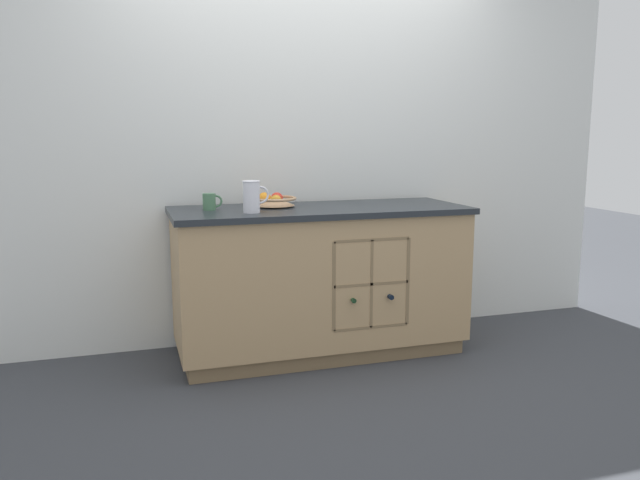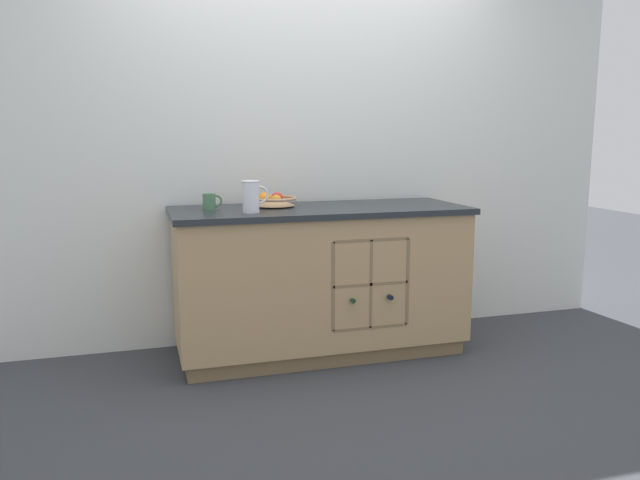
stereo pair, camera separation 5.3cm
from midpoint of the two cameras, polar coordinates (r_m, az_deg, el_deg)
The scene contains 6 objects.
ground_plane at distance 3.89m, azimuth -0.40°, elevation -10.15°, with size 14.00×14.00×0.00m, color #383A3F.
back_wall at distance 4.03m, azimuth -2.05°, elevation 9.03°, with size 4.40×0.06×2.55m, color silver.
kitchen_island at distance 3.76m, azimuth -0.37°, elevation -3.66°, with size 1.74×0.68×0.89m.
fruit_bowl at distance 3.72m, azimuth -4.70°, elevation 3.65°, with size 0.27×0.27×0.09m.
white_pitcher at distance 3.44m, azimuth -6.68°, elevation 4.03°, with size 0.15×0.10×0.18m.
ceramic_mug at distance 3.61m, azimuth -10.45°, elevation 3.46°, with size 0.11×0.07×0.09m.
Camera 1 is at (-1.10, -3.49, 1.32)m, focal length 35.00 mm.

